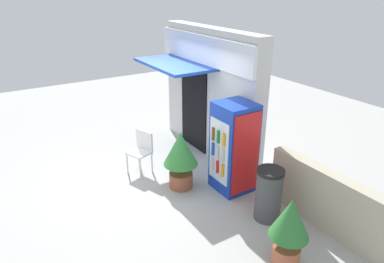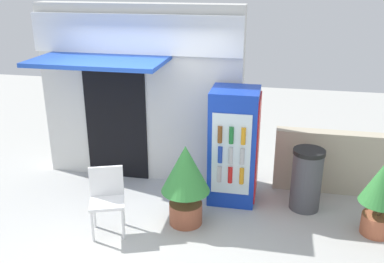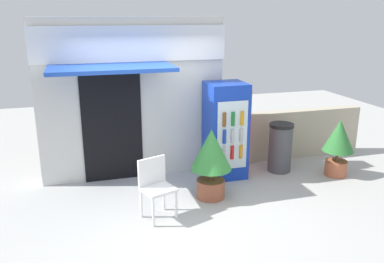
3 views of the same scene
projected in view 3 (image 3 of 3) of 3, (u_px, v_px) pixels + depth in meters
The scene contains 8 objects.
ground at pixel (168, 212), 5.96m from camera, with size 16.00×16.00×0.00m, color #B2B2AD.
storefront_building at pixel (131, 96), 6.97m from camera, with size 3.23×1.36×2.80m.
drink_cooler at pixel (226, 130), 7.09m from camera, with size 0.69×0.72×1.70m.
plastic_chair at pixel (155, 183), 5.70m from camera, with size 0.54×0.51×0.88m.
potted_plant_near_shop at pixel (211, 157), 6.25m from camera, with size 0.65×0.65×1.14m.
potted_plant_curbside at pixel (339, 142), 7.15m from camera, with size 0.55×0.55×1.05m.
trash_bin at pixel (280, 147), 7.41m from camera, with size 0.45×0.45×0.92m.
stone_boundary_wall at pixel (301, 133), 8.20m from camera, with size 2.56×0.23×0.98m, color #B7AD93.
Camera 3 is at (-1.15, -5.26, 2.84)m, focal length 37.36 mm.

